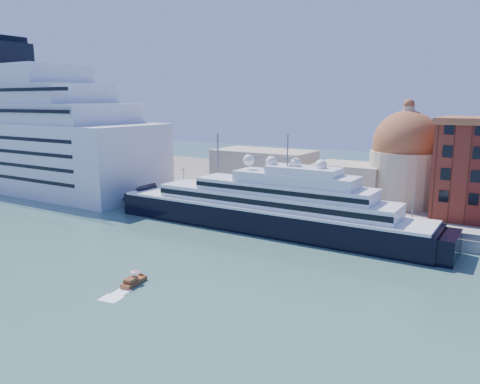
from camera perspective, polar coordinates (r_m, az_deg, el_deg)
The scene contains 9 objects.
ground at distance 88.35m, azimuth -4.04°, elevation -8.06°, with size 400.00×400.00×0.00m, color #396259.
quay at distance 116.12m, azimuth 5.81°, elevation -2.76°, with size 180.00×10.00×2.50m, color gray.
land at distance 153.31m, azimuth 12.55°, elevation 0.32°, with size 260.00×72.00×2.00m, color slate.
quay_fence at distance 111.76m, azimuth 4.81°, elevation -2.32°, with size 180.00×0.10×1.20m, color slate.
superyacht at distance 107.33m, azimuth 1.76°, elevation -2.13°, with size 85.39×11.84×25.52m.
service_barge at distance 137.43m, azimuth -16.77°, elevation -1.21°, with size 12.56×5.39×2.74m.
water_taxi at distance 77.94m, azimuth -12.87°, elevation -10.54°, with size 2.55×5.32×2.42m.
church at distance 133.55m, azimuth 12.85°, elevation 3.05°, with size 66.00×18.00×25.50m.
lamp_posts at distance 118.90m, azimuth 0.02°, elevation 1.85°, with size 120.80×2.40×18.00m.
Camera 1 is at (49.06, -67.54, 28.94)m, focal length 35.00 mm.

